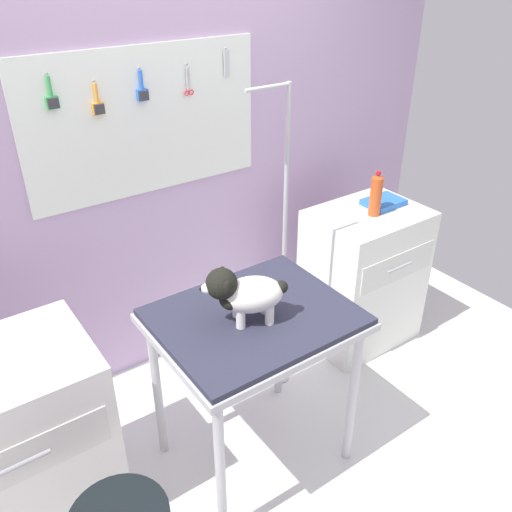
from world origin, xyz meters
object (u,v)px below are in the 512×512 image
object	(u,v)px
cabinet_right	(363,277)
soda_bottle	(376,195)
dog	(243,293)
counter_left	(10,450)
grooming_arm	(283,262)
grooming_table	(254,331)

from	to	relation	value
cabinet_right	soda_bottle	size ratio (longest dim) A/B	3.35
dog	counter_left	world-z (taller)	dog
grooming_arm	counter_left	world-z (taller)	grooming_arm
counter_left	cabinet_right	distance (m)	2.21
dog	grooming_arm	bearing A→B (deg)	37.11
grooming_table	cabinet_right	distance (m)	1.27
counter_left	cabinet_right	bearing A→B (deg)	3.38
grooming_arm	soda_bottle	world-z (taller)	grooming_arm
dog	soda_bottle	world-z (taller)	soda_bottle
grooming_arm	dog	world-z (taller)	grooming_arm
dog	counter_left	xyz separation A→B (m)	(-0.99, 0.31, -0.58)
counter_left	soda_bottle	world-z (taller)	soda_bottle
counter_left	grooming_arm	bearing A→B (deg)	3.12
dog	grooming_table	bearing A→B (deg)	13.65
grooming_arm	counter_left	xyz separation A→B (m)	(-1.51, -0.08, -0.37)
grooming_table	grooming_arm	distance (m)	0.58
cabinet_right	counter_left	bearing A→B (deg)	-176.62
counter_left	grooming_table	bearing A→B (deg)	-15.31
soda_bottle	grooming_arm	bearing A→B (deg)	-179.22
cabinet_right	soda_bottle	bearing A→B (deg)	-106.88
grooming_table	soda_bottle	size ratio (longest dim) A/B	3.28
soda_bottle	counter_left	bearing A→B (deg)	-177.62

